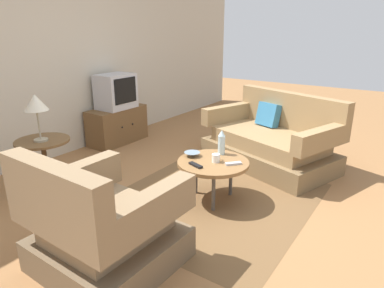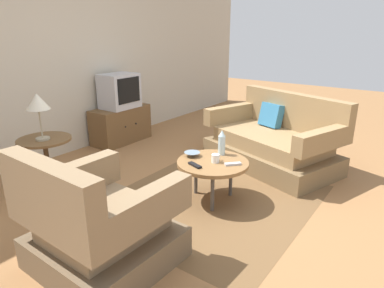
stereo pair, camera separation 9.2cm
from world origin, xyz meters
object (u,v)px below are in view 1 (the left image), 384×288
object	(u,v)px
side_table	(44,154)
tv_remote_dark	(196,165)
table_lamp	(36,104)
tv_remote_silver	(233,163)
armchair	(102,229)
coffee_table	(213,164)
mug	(216,158)
couch	(271,141)
bowl	(192,154)
television	(116,91)
vase	(222,143)
tv_stand	(117,125)

from	to	relation	value
side_table	tv_remote_dark	size ratio (longest dim) A/B	3.38
table_lamp	tv_remote_silver	world-z (taller)	table_lamp
armchair	side_table	bearing A→B (deg)	161.61
coffee_table	mug	world-z (taller)	mug
couch	bowl	distance (m)	1.34
coffee_table	side_table	bearing A→B (deg)	117.94
armchair	television	world-z (taller)	television
couch	side_table	world-z (taller)	couch
table_lamp	tv_remote_dark	bearing A→B (deg)	-66.15
couch	television	size ratio (longest dim) A/B	3.45
television	mug	world-z (taller)	television
tv_remote_dark	armchair	bearing A→B (deg)	-73.67
tv_remote_dark	tv_remote_silver	bearing A→B (deg)	58.71
side_table	table_lamp	size ratio (longest dim) A/B	1.22
table_lamp	bowl	world-z (taller)	table_lamp
table_lamp	tv_remote_silver	size ratio (longest dim) A/B	3.17
television	mug	size ratio (longest dim) A/B	4.33
couch	side_table	xyz separation A→B (m)	(-2.10, 1.66, 0.13)
tv_remote_dark	table_lamp	bearing A→B (deg)	-137.65
couch	mug	bearing A→B (deg)	105.64
table_lamp	bowl	xyz separation A→B (m)	(0.85, -1.28, -0.52)
tv_remote_dark	television	bearing A→B (deg)	172.65
couch	vase	bearing A→B (deg)	101.43
television	tv_stand	bearing A→B (deg)	90.00
coffee_table	television	size ratio (longest dim) A/B	1.35
mug	tv_remote_dark	world-z (taller)	mug
couch	tv_stand	size ratio (longest dim) A/B	2.00
couch	tv_remote_dark	xyz separation A→B (m)	(-1.48, 0.18, 0.14)
armchair	mug	size ratio (longest dim) A/B	7.76
armchair	table_lamp	distance (m)	1.63
vase	side_table	bearing A→B (deg)	124.43
armchair	tv_stand	bearing A→B (deg)	135.24
armchair	tv_remote_dark	distance (m)	1.15
side_table	television	size ratio (longest dim) A/B	1.10
side_table	tv_remote_dark	world-z (taller)	side_table
side_table	tv_stand	bearing A→B (deg)	20.57
tv_remote_dark	tv_remote_silver	xyz separation A→B (m)	(0.24, -0.28, 0.00)
armchair	vase	bearing A→B (deg)	88.53
tv_stand	bowl	size ratio (longest dim) A/B	5.53
table_lamp	armchair	bearing A→B (deg)	-109.36
couch	coffee_table	bearing A→B (deg)	104.07
tv_stand	mug	world-z (taller)	tv_stand
bowl	tv_remote_silver	xyz separation A→B (m)	(0.03, -0.46, -0.01)
coffee_table	bowl	bearing A→B (deg)	90.30
side_table	tv_stand	world-z (taller)	side_table
television	tv_remote_silver	world-z (taller)	television
television	table_lamp	size ratio (longest dim) A/B	1.11
television	table_lamp	distance (m)	1.76
armchair	couch	bearing A→B (deg)	86.73
couch	television	world-z (taller)	television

